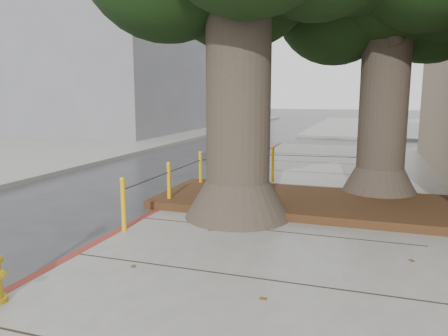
% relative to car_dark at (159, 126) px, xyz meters
% --- Properties ---
extents(ground, '(140.00, 140.00, 0.00)m').
position_rel_car_dark_xyz_m(ground, '(10.37, -19.29, -0.54)').
color(ground, '#28282B').
rests_on(ground, ground).
extents(sidewalk_far, '(16.00, 20.00, 0.15)m').
position_rel_car_dark_xyz_m(sidewalk_far, '(16.37, 10.71, -0.47)').
color(sidewalk_far, slate).
rests_on(sidewalk_far, ground).
extents(curb_red, '(0.14, 26.00, 0.16)m').
position_rel_car_dark_xyz_m(curb_red, '(8.37, -16.79, -0.47)').
color(curb_red, maroon).
rests_on(curb_red, ground).
extents(planter_bed, '(6.40, 2.60, 0.16)m').
position_rel_car_dark_xyz_m(planter_bed, '(11.27, -15.39, -0.31)').
color(planter_bed, black).
rests_on(planter_bed, sidewalk_main).
extents(building_far_grey, '(12.00, 16.00, 12.00)m').
position_rel_car_dark_xyz_m(building_far_grey, '(-4.63, 2.71, 5.46)').
color(building_far_grey, slate).
rests_on(building_far_grey, ground).
extents(building_far_white, '(12.00, 18.00, 15.00)m').
position_rel_car_dark_xyz_m(building_far_white, '(-6.63, 25.71, 6.96)').
color(building_far_white, silver).
rests_on(building_far_white, ground).
extents(bollard_ring, '(3.79, 5.39, 0.95)m').
position_rel_car_dark_xyz_m(bollard_ring, '(9.51, -14.91, 0.12)').
color(bollard_ring, '#F8A70D').
rests_on(bollard_ring, sidewalk_main).
extents(car_dark, '(1.82, 3.84, 1.08)m').
position_rel_car_dark_xyz_m(car_dark, '(0.00, 0.00, 0.00)').
color(car_dark, black).
rests_on(car_dark, ground).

